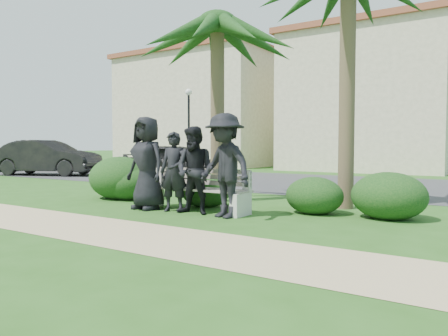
{
  "coord_description": "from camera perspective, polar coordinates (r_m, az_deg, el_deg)",
  "views": [
    {
      "loc": [
        5.24,
        -6.36,
        1.31
      ],
      "look_at": [
        0.42,
        1.0,
        0.85
      ],
      "focal_mm": 35.0,
      "sensor_mm": 36.0,
      "label": 1
    }
  ],
  "objects": [
    {
      "name": "man_a",
      "position": [
        9.04,
        -10.06,
        0.64
      ],
      "size": [
        0.97,
        0.68,
        1.89
      ],
      "primitive_type": "imported",
      "rotation": [
        0.0,
        0.0,
        -0.09
      ],
      "color": "black",
      "rests_on": "ground"
    },
    {
      "name": "man_d",
      "position": [
        7.86,
        0.09,
        0.31
      ],
      "size": [
        1.35,
        0.97,
        1.88
      ],
      "primitive_type": "imported",
      "rotation": [
        0.0,
        0.0,
        -0.25
      ],
      "color": "black",
      "rests_on": "ground"
    },
    {
      "name": "footpath",
      "position": [
        7.07,
        -15.62,
        -7.79
      ],
      "size": [
        30.0,
        1.6,
        0.01
      ],
      "primitive_type": "cube",
      "color": "tan",
      "rests_on": "ground"
    },
    {
      "name": "ground",
      "position": [
        8.35,
        -6.23,
        -6.05
      ],
      "size": [
        160.0,
        160.0,
        0.0
      ],
      "primitive_type": "plane",
      "color": "#245117",
      "rests_on": "ground"
    },
    {
      "name": "hedge_b",
      "position": [
        11.01,
        -13.43,
        -1.13
      ],
      "size": [
        1.64,
        1.35,
        1.07
      ],
      "primitive_type": "ellipsoid",
      "color": "#0E3311",
      "rests_on": "ground"
    },
    {
      "name": "hedge_a",
      "position": [
        10.8,
        -12.4,
        -1.7
      ],
      "size": [
        1.34,
        1.11,
        0.88
      ],
      "primitive_type": "ellipsoid",
      "color": "#0E3311",
      "rests_on": "ground"
    },
    {
      "name": "hedge_e",
      "position": [
        8.55,
        11.71,
        -3.41
      ],
      "size": [
        1.12,
        0.92,
        0.73
      ],
      "primitive_type": "ellipsoid",
      "color": "#0E3311",
      "rests_on": "ground"
    },
    {
      "name": "street_lamp",
      "position": [
        23.3,
        -4.62,
        7.01
      ],
      "size": [
        0.36,
        0.36,
        4.29
      ],
      "color": "black",
      "rests_on": "ground"
    },
    {
      "name": "hedge_f",
      "position": [
        8.3,
        20.73,
        -3.27
      ],
      "size": [
        1.33,
        1.1,
        0.86
      ],
      "primitive_type": "ellipsoid",
      "color": "#0E3311",
      "rests_on": "ground"
    },
    {
      "name": "car_a",
      "position": [
        16.02,
        -6.36,
        0.76
      ],
      "size": [
        4.22,
        2.14,
        1.38
      ],
      "primitive_type": "imported",
      "rotation": [
        0.0,
        0.0,
        1.7
      ],
      "color": "black",
      "rests_on": "ground"
    },
    {
      "name": "stucco_bldg_left",
      "position": [
        29.94,
        -2.1,
        7.5
      ],
      "size": [
        10.4,
        8.4,
        7.3
      ],
      "color": "#B7AD89",
      "rests_on": "ground"
    },
    {
      "name": "park_bench",
      "position": [
        8.7,
        -3.81,
        -3.21
      ],
      "size": [
        2.34,
        0.55,
        0.82
      ],
      "rotation": [
        0.0,
        0.0,
        -0.01
      ],
      "color": "gray",
      "rests_on": "ground"
    },
    {
      "name": "man_c",
      "position": [
        8.27,
        -3.79,
        -0.31
      ],
      "size": [
        0.86,
        0.7,
        1.67
      ],
      "primitive_type": "imported",
      "rotation": [
        0.0,
        0.0,
        0.08
      ],
      "color": "black",
      "rests_on": "ground"
    },
    {
      "name": "hedge_c",
      "position": [
        9.34,
        -2.45,
        -2.81
      ],
      "size": [
        1.12,
        0.93,
        0.73
      ],
      "primitive_type": "ellipsoid",
      "color": "#0E3311",
      "rests_on": "ground"
    },
    {
      "name": "car_b",
      "position": [
        20.54,
        -22.08,
        1.25
      ],
      "size": [
        4.91,
        3.16,
        1.53
      ],
      "primitive_type": "imported",
      "rotation": [
        0.0,
        0.0,
        1.94
      ],
      "color": "black",
      "rests_on": "ground"
    },
    {
      "name": "man_b",
      "position": [
        8.62,
        -6.55,
        -0.5
      ],
      "size": [
        0.65,
        0.51,
        1.58
      ],
      "primitive_type": "imported",
      "rotation": [
        0.0,
        0.0,
        0.26
      ],
      "color": "black",
      "rests_on": "ground"
    },
    {
      "name": "stucco_bldg_right",
      "position": [
        25.26,
        18.94,
        8.19
      ],
      "size": [
        8.4,
        8.4,
        7.3
      ],
      "color": "#B7AD89",
      "rests_on": "ground"
    },
    {
      "name": "asphalt_street",
      "position": [
        15.35,
        13.11,
        -1.98
      ],
      "size": [
        160.0,
        8.0,
        0.01
      ],
      "primitive_type": "cube",
      "color": "#2D2D30",
      "rests_on": "ground"
    },
    {
      "name": "palm_left",
      "position": [
        10.48,
        -0.88,
        18.17
      ],
      "size": [
        3.0,
        3.0,
        5.0
      ],
      "color": "brown",
      "rests_on": "ground"
    }
  ]
}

